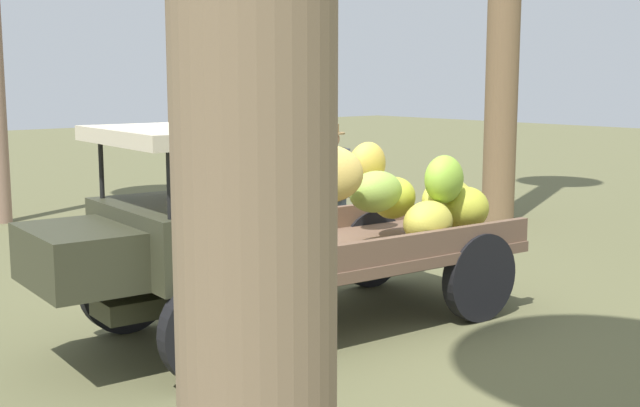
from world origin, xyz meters
TOP-DOWN VIEW (x-y plane):
  - ground_plane at (0.00, 0.00)m, footprint 60.00×60.00m
  - truck at (0.54, 0.15)m, footprint 4.54×2.02m
  - farmer at (-1.42, -1.47)m, footprint 0.54×0.50m

SIDE VIEW (x-z plane):
  - ground_plane at x=0.00m, z-range 0.00..0.00m
  - truck at x=0.54m, z-range -0.02..1.84m
  - farmer at x=-1.42m, z-range 0.12..1.84m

